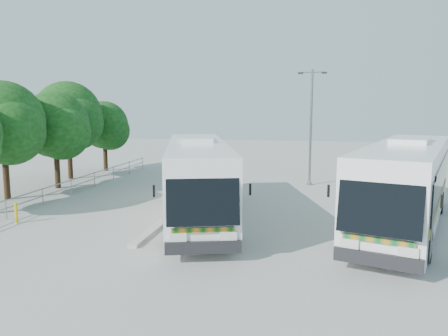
% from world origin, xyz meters
% --- Properties ---
extents(ground, '(100.00, 100.00, 0.00)m').
position_xyz_m(ground, '(0.00, 0.00, 0.00)').
color(ground, '#A4A49F').
rests_on(ground, ground).
extents(kerb_divider, '(0.40, 16.00, 0.15)m').
position_xyz_m(kerb_divider, '(-2.30, 2.00, 0.07)').
color(kerb_divider, '#B2B2AD').
rests_on(kerb_divider, ground).
extents(railing, '(0.06, 22.00, 1.00)m').
position_xyz_m(railing, '(-10.00, 4.00, 0.74)').
color(railing, gray).
rests_on(railing, ground).
extents(tree_far_b, '(5.33, 5.03, 6.96)m').
position_xyz_m(tree_far_b, '(-13.02, 1.20, 4.57)').
color(tree_far_b, '#382314').
rests_on(tree_far_b, ground).
extents(tree_far_c, '(4.97, 4.69, 6.49)m').
position_xyz_m(tree_far_c, '(-12.12, 5.10, 4.26)').
color(tree_far_c, '#382314').
rests_on(tree_far_c, ground).
extents(tree_far_d, '(5.62, 5.30, 7.33)m').
position_xyz_m(tree_far_d, '(-13.31, 8.80, 4.82)').
color(tree_far_d, '#382314').
rests_on(tree_far_d, ground).
extents(tree_far_e, '(4.54, 4.28, 5.92)m').
position_xyz_m(tree_far_e, '(-12.63, 13.30, 3.89)').
color(tree_far_e, '#382314').
rests_on(tree_far_e, ground).
extents(coach_main, '(6.22, 13.60, 3.71)m').
position_xyz_m(coach_main, '(-0.99, -0.80, 2.04)').
color(coach_main, white).
rests_on(coach_main, ground).
extents(coach_adjacent, '(6.85, 13.87, 3.81)m').
position_xyz_m(coach_adjacent, '(8.64, -0.91, 2.09)').
color(coach_adjacent, white).
rests_on(coach_adjacent, ground).
extents(lamppost, '(1.95, 0.25, 7.96)m').
position_xyz_m(lamppost, '(4.50, 9.45, 4.39)').
color(lamppost, gray).
rests_on(lamppost, ground).
extents(bollard, '(0.16, 0.16, 0.99)m').
position_xyz_m(bollard, '(-9.06, -3.53, 0.50)').
color(bollard, gold).
rests_on(bollard, ground).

